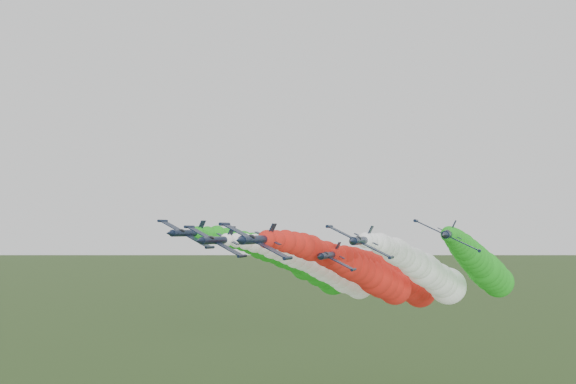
% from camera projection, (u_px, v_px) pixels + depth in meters
% --- Properties ---
extents(jet_lead, '(15.72, 71.55, 17.54)m').
position_uv_depth(jet_lead, '(367.00, 274.00, 110.90)').
color(jet_lead, black).
rests_on(jet_lead, ground).
extents(jet_inner_left, '(15.56, 71.38, 17.38)m').
position_uv_depth(jet_inner_left, '(330.00, 271.00, 122.39)').
color(jet_inner_left, black).
rests_on(jet_inner_left, ground).
extents(jet_inner_right, '(16.30, 72.13, 18.13)m').
position_uv_depth(jet_inner_right, '(429.00, 273.00, 118.68)').
color(jet_inner_right, black).
rests_on(jet_inner_right, ground).
extents(jet_outer_left, '(16.43, 72.25, 18.25)m').
position_uv_depth(jet_outer_left, '(305.00, 265.00, 130.87)').
color(jet_outer_left, black).
rests_on(jet_outer_left, ground).
extents(jet_outer_right, '(15.72, 71.55, 17.55)m').
position_uv_depth(jet_outer_right, '(483.00, 267.00, 119.43)').
color(jet_outer_right, black).
rests_on(jet_outer_right, ground).
extents(jet_trail, '(16.30, 72.13, 18.13)m').
position_uv_depth(jet_trail, '(400.00, 280.00, 132.64)').
color(jet_trail, black).
rests_on(jet_trail, ground).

